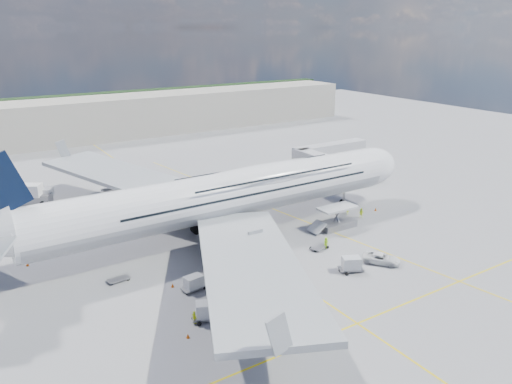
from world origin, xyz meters
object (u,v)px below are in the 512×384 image
cone_wing_right_inner (173,285)px  cone_wing_right_outer (188,336)px  cone_tail (27,264)px  cargo_loader (336,221)px  crew_tug (231,295)px  dolly_row_b (254,297)px  crew_van (326,243)px  dolly_row_a (194,283)px  crew_wing (194,317)px  dolly_back (119,279)px  dolly_row_c (207,311)px  cone_wing_left_inner (142,226)px  dolly_nose_near (319,247)px  catering_truck_inner (122,200)px  cone_wing_left_outer (77,203)px  crew_loader (361,213)px  baggage_tug (249,281)px  service_van (381,259)px  dolly_nose_far (351,264)px  airliner (227,194)px  crew_nose (348,210)px  catering_truck_outer (33,195)px  jet_bridge (327,155)px  cone_nose (376,209)px

cone_wing_right_inner → cone_wing_right_outer: bearing=-105.5°
cone_wing_right_inner → cone_tail: 22.12m
cargo_loader → crew_tug: bearing=-157.3°
dolly_row_b → crew_van: (17.15, 6.75, 0.58)m
dolly_row_a → crew_wing: 7.64m
dolly_back → crew_tug: crew_tug is taller
dolly_row_c → cone_wing_left_inner: (3.48, 30.30, -0.88)m
dolly_row_a → cone_wing_right_outer: bearing=-126.6°
dolly_nose_near → crew_van: size_ratio=1.88×
catering_truck_inner → crew_van: size_ratio=4.13×
dolly_row_b → dolly_row_c: (-6.95, -0.94, 0.87)m
dolly_nose_near → cone_wing_right_inner: size_ratio=6.04×
cone_wing_left_outer → dolly_back: bearing=-95.0°
crew_loader → crew_van: size_ratio=1.02×
cone_wing_left_inner → cone_wing_right_inner: (-3.79, -21.21, -0.02)m
dolly_row_b → dolly_back: size_ratio=0.99×
dolly_row_c → baggage_tug: dolly_row_c is taller
baggage_tug → service_van: 19.79m
crew_wing → cone_wing_right_outer: 2.83m
dolly_nose_far → cone_wing_left_inner: (-18.57, 30.30, -0.84)m
dolly_row_c → crew_tug: (4.19, 1.93, -0.23)m
airliner → crew_van: (9.96, -12.43, -6.00)m
crew_wing → cone_wing_left_inner: (5.06, 30.25, -0.51)m
crew_wing → crew_van: 26.80m
crew_nose → dolly_back: bearing=166.6°
cone_wing_left_outer → cone_wing_right_outer: (-0.69, -50.35, -0.01)m
catering_truck_inner → cone_tail: catering_truck_inner is taller
dolly_nose_far → catering_truck_outer: (-31.65, 52.49, 0.77)m
dolly_row_a → dolly_row_b: dolly_row_a is taller
crew_wing → cone_wing_left_outer: 48.26m
crew_wing → cone_wing_right_inner: 9.14m
dolly_row_c → dolly_row_a: bearing=99.3°
dolly_nose_near → dolly_nose_far: bearing=-118.4°
cone_wing_right_outer → cone_wing_left_inner: bearing=78.0°
cone_wing_right_inner → cone_wing_left_inner: bearing=79.9°
crew_loader → cone_wing_left_inner: crew_loader is taller
airliner → jet_bridge: airliner is taller
airliner → dolly_back: bearing=-163.8°
cone_wing_right_outer → cone_tail: 30.02m
airliner → cargo_loader: (16.56, -7.11, -5.62)m
dolly_back → catering_truck_outer: (-3.95, 38.11, 1.57)m
crew_van → cone_wing_left_inner: size_ratio=3.03×
dolly_row_a → cone_nose: (40.61, 8.29, -0.76)m
crew_nose → cone_wing_right_inner: size_ratio=3.17×
dolly_back → crew_loader: (43.20, -0.32, 0.57)m
dolly_nose_near → crew_nose: (13.78, 8.75, 0.53)m
dolly_nose_far → catering_truck_inner: catering_truck_inner is taller
dolly_row_b → cone_wing_right_outer: size_ratio=5.54×
catering_truck_inner → cone_wing_right_outer: size_ratio=13.98×
catering_truck_inner → crew_loader: 42.96m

